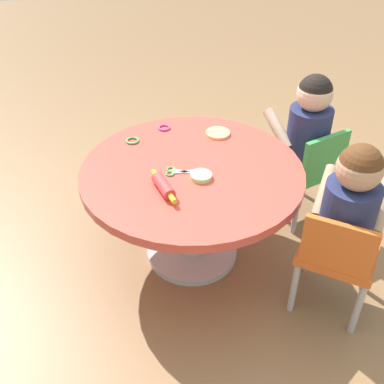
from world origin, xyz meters
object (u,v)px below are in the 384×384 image
Objects in this scene: craft_table at (192,189)px; child_chair_right at (307,167)px; child_chair_left at (337,254)px; craft_scissors at (177,172)px; seated_child_right at (309,125)px; rolling_pin at (163,186)px; seated_child_left at (351,204)px.

child_chair_right reaches higher than craft_table.
craft_scissors is at bearing 59.34° from child_chair_left.
child_chair_right is (0.62, -0.08, 0.00)m from child_chair_left.
rolling_pin is (-0.43, 0.74, -0.00)m from seated_child_right.
child_chair_left is 0.63m from child_chair_right.
child_chair_right is (0.24, -0.62, -0.09)m from craft_table.
craft_table is 1.91× the size of seated_child_left.
craft_scissors is (-0.26, 0.69, 0.20)m from child_chair_right.
craft_table is 0.13m from craft_scissors.
seated_child_right reaches higher than craft_table.
seated_child_left is at bearing 174.64° from child_chair_right.
seated_child_left is 2.26× the size of rolling_pin.
seated_child_left and seated_child_right have the same top height.
seated_child_left reaches higher than craft_table.
seated_child_right is at bearing 24.11° from child_chair_right.
rolling_pin is (-0.39, 0.75, 0.22)m from child_chair_right.
seated_child_left is 0.95× the size of child_chair_right.
seated_child_left is at bearing -106.07° from rolling_pin.
child_chair_left is at bearing -120.66° from craft_scissors.
rolling_pin is at bearing 119.95° from seated_child_right.
seated_child_left is 0.73m from rolling_pin.
seated_child_right is (0.66, -0.06, 0.23)m from child_chair_left.
child_chair_left is 1.05× the size of seated_child_right.
seated_child_left reaches higher than child_chair_right.
rolling_pin is 0.15m from craft_scissors.
child_chair_left reaches higher than craft_table.
seated_child_left reaches higher than child_chair_left.
child_chair_right is 1.05× the size of seated_child_right.
child_chair_left is 2.38× the size of rolling_pin.
child_chair_left is 1.05× the size of seated_child_left.
craft_scissors is (-0.30, 0.67, -0.03)m from seated_child_right.
craft_scissors is at bearing 110.64° from child_chair_right.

